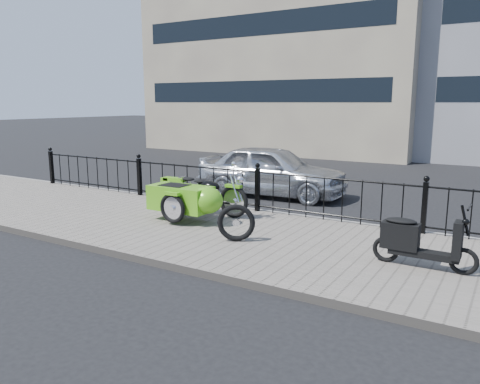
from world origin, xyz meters
The scene contains 9 objects.
ground centered at (0.00, 0.00, 0.00)m, with size 120.00×120.00×0.00m, color black.
sidewalk centered at (0.00, -0.50, 0.06)m, with size 30.00×3.80×0.12m, color slate.
curb centered at (0.00, 1.44, 0.06)m, with size 30.00×0.10×0.12m, color gray.
iron_fence centered at (0.00, 1.30, 0.59)m, with size 14.11×0.11×1.08m.
building_tan centered at (-6.00, 15.99, 6.00)m, with size 14.00×8.01×12.00m.
motorcycle_sidecar centered at (-0.74, -0.12, 0.59)m, with size 2.28×1.48×0.98m.
scooter centered at (3.74, -0.65, 0.51)m, with size 1.47×0.43×1.00m.
spare_tire centered at (0.81, -0.92, 0.45)m, with size 0.66×0.66×0.09m, color black.
sedan_car centered at (-0.79, 3.53, 0.69)m, with size 1.63×4.05×1.38m, color silver.
Camera 1 is at (4.91, -7.60, 2.50)m, focal length 35.00 mm.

